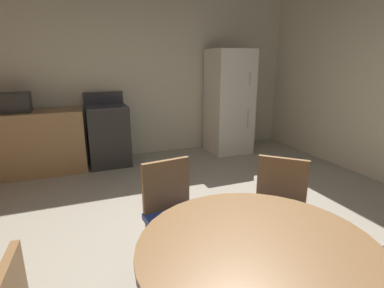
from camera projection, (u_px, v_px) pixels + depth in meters
The scene contains 9 objects.
ground_plane at pixel (210, 264), 2.43m from camera, with size 14.00×14.00×0.00m, color #A89E89.
wall_back at pixel (130, 75), 4.91m from camera, with size 6.00×0.12×2.70m, color beige.
kitchen_counter at pixel (12, 144), 4.18m from camera, with size 1.90×0.60×0.90m, color #9E754C.
oven_range at pixel (108, 135), 4.64m from camera, with size 0.60×0.60×1.10m.
refrigerator at pixel (229, 102), 5.21m from camera, with size 0.68×0.68×1.76m.
microwave at pixel (12, 103), 4.05m from camera, with size 0.44×0.32×0.26m, color #2D2B28.
dining_table at pixel (257, 275), 1.44m from camera, with size 1.14×1.14×0.76m.
chair_north at pixel (173, 211), 2.23m from camera, with size 0.45×0.45×0.87m.
chair_northeast at pixel (278, 208), 2.28m from camera, with size 0.57×0.57×0.87m.
Camera 1 is at (-0.90, -1.87, 1.59)m, focal length 28.10 mm.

